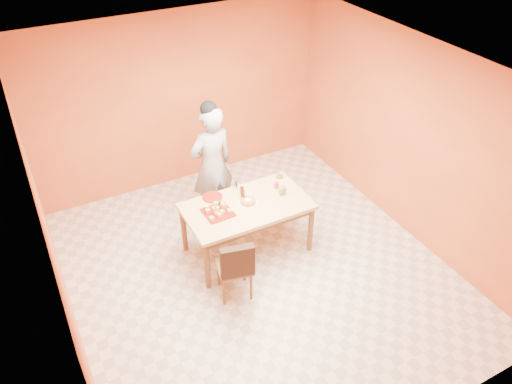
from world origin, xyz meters
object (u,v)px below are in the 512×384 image
dining_chair (235,265)px  checker_tin (279,177)px  dining_table (247,211)px  person (212,165)px  pastry_platter (218,212)px  sponge_cake (248,201)px  red_dinner_plate (212,197)px  egg_ornament (282,190)px  magenta_glass (276,185)px

dining_chair → checker_tin: size_ratio=9.71×
checker_tin → dining_table: bearing=-152.8°
person → pastry_platter: 0.92m
sponge_cake → checker_tin: (0.65, 0.33, -0.02)m
person → checker_tin: (0.77, -0.53, -0.11)m
pastry_platter → sponge_cake: size_ratio=1.73×
red_dinner_plate → egg_ornament: (0.83, -0.36, 0.06)m
sponge_cake → checker_tin: bearing=26.8°
checker_tin → magenta_glass: bearing=-129.5°
magenta_glass → checker_tin: (0.16, 0.20, -0.03)m
egg_ornament → red_dinner_plate: bearing=138.1°
dining_table → magenta_glass: (0.52, 0.15, 0.14)m
dining_table → dining_chair: 0.82m
dining_chair → egg_ornament: size_ratio=6.74×
sponge_cake → dining_table: bearing=-143.9°
dining_chair → magenta_glass: (1.00, 0.78, 0.34)m
red_dinner_plate → checker_tin: bearing=-0.1°
person → egg_ornament: person is taller
dining_chair → sponge_cake: (0.51, 0.65, 0.33)m
dining_chair → egg_ornament: (1.00, 0.62, 0.36)m
sponge_cake → checker_tin: size_ratio=2.14×
dining_table → dining_chair: dining_chair is taller
dining_table → red_dinner_plate: red_dinner_plate is taller
sponge_cake → red_dinner_plate: bearing=136.6°
sponge_cake → checker_tin: 0.73m
dining_table → person: size_ratio=0.90×
dining_table → sponge_cake: size_ratio=8.14×
pastry_platter → egg_ornament: (0.90, -0.03, 0.06)m
person → egg_ornament: bearing=117.1°
magenta_glass → sponge_cake: bearing=-165.1°
person → sponge_cake: (0.12, -0.86, -0.09)m
dining_chair → red_dinner_plate: bearing=93.7°
red_dinner_plate → pastry_platter: bearing=-102.1°
red_dinner_plate → person: bearing=66.4°
person → pastry_platter: bearing=63.6°
magenta_glass → egg_ornament: bearing=-91.7°
red_dinner_plate → dining_table: bearing=-47.3°
person → egg_ornament: 1.08m
checker_tin → sponge_cake: bearing=-153.2°
red_dinner_plate → magenta_glass: (0.84, -0.20, 0.04)m
pastry_platter → checker_tin: 1.13m
pastry_platter → person: bearing=70.7°
sponge_cake → checker_tin: sponge_cake is taller
pastry_platter → egg_ornament: 0.91m
dining_table → person: person is taller
dining_table → magenta_glass: 0.55m
sponge_cake → egg_ornament: bearing=-3.8°
person → checker_tin: 0.94m
person → magenta_glass: 0.95m
person → magenta_glass: size_ratio=20.18×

